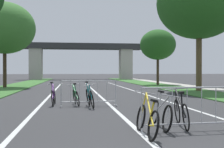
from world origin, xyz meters
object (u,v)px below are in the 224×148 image
(tree_left_pine_near, at_px, (5,28))
(crowd_barrier_second, at_px, (89,93))
(bicycle_yellow_3, at_px, (147,120))
(tree_right_cypress_far, at_px, (199,3))
(bicycle_teal_1, at_px, (90,97))
(bicycle_purple_4, at_px, (53,96))
(bicycle_green_2, at_px, (76,97))
(bicycle_black_5, at_px, (181,112))
(bicycle_silver_0, at_px, (161,114))
(tree_right_oak_mid, at_px, (158,45))
(crowd_barrier_nearest, at_px, (187,109))

(tree_left_pine_near, relative_size, crowd_barrier_second, 3.20)
(crowd_barrier_second, distance_m, bicycle_yellow_3, 5.72)
(tree_right_cypress_far, relative_size, bicycle_teal_1, 5.16)
(crowd_barrier_second, xyz_separation_m, bicycle_purple_4, (-1.44, 0.50, -0.14))
(bicycle_green_2, height_order, bicycle_purple_4, bicycle_purple_4)
(bicycle_purple_4, bearing_deg, bicycle_teal_1, -29.69)
(bicycle_yellow_3, distance_m, bicycle_black_5, 1.42)
(crowd_barrier_second, xyz_separation_m, bicycle_silver_0, (1.52, -4.81, -0.16))
(bicycle_black_5, bearing_deg, tree_right_cypress_far, 73.26)
(tree_right_cypress_far, xyz_separation_m, bicycle_purple_4, (-9.62, -7.16, -5.83))
(tree_right_oak_mid, height_order, bicycle_silver_0, tree_right_oak_mid)
(bicycle_silver_0, bearing_deg, bicycle_teal_1, -70.09)
(bicycle_yellow_3, bearing_deg, tree_right_cypress_far, 61.23)
(crowd_barrier_nearest, relative_size, bicycle_teal_1, 1.36)
(bicycle_teal_1, bearing_deg, tree_left_pine_near, -71.15)
(tree_right_cypress_far, distance_m, tree_right_oak_mid, 9.47)
(crowd_barrier_nearest, distance_m, crowd_barrier_second, 5.65)
(bicycle_purple_4, relative_size, bicycle_black_5, 0.96)
(tree_right_cypress_far, bearing_deg, bicycle_teal_1, -135.48)
(crowd_barrier_nearest, bearing_deg, crowd_barrier_second, 110.93)
(crowd_barrier_second, bearing_deg, bicycle_teal_1, -87.15)
(tree_right_oak_mid, relative_size, bicycle_purple_4, 3.50)
(tree_right_cypress_far, height_order, bicycle_green_2, tree_right_cypress_far)
(tree_right_oak_mid, distance_m, bicycle_purple_4, 19.27)
(tree_left_pine_near, distance_m, tree_right_oak_mid, 14.69)
(bicycle_yellow_3, bearing_deg, bicycle_teal_1, 99.86)
(tree_left_pine_near, relative_size, tree_right_oak_mid, 1.29)
(tree_left_pine_near, height_order, bicycle_green_2, tree_left_pine_near)
(tree_right_cypress_far, height_order, crowd_barrier_nearest, tree_right_cypress_far)
(bicycle_yellow_3, bearing_deg, bicycle_green_2, 103.52)
(tree_right_cypress_far, relative_size, crowd_barrier_nearest, 3.81)
(tree_right_oak_mid, xyz_separation_m, bicycle_teal_1, (-7.94, -17.26, -3.74))
(tree_right_cypress_far, relative_size, bicycle_yellow_3, 5.22)
(tree_left_pine_near, bearing_deg, crowd_barrier_second, -65.39)
(crowd_barrier_nearest, relative_size, crowd_barrier_second, 1.01)
(tree_right_oak_mid, bearing_deg, bicycle_silver_0, -106.52)
(tree_right_cypress_far, height_order, crowd_barrier_second, tree_right_cypress_far)
(tree_right_cypress_far, distance_m, crowd_barrier_second, 12.57)
(bicycle_silver_0, bearing_deg, tree_right_oak_mid, -105.29)
(crowd_barrier_second, relative_size, bicycle_yellow_3, 1.36)
(bicycle_black_5, bearing_deg, bicycle_yellow_3, -132.11)
(crowd_barrier_second, bearing_deg, bicycle_yellow_3, -80.36)
(crowd_barrier_nearest, relative_size, bicycle_black_5, 1.36)
(crowd_barrier_nearest, bearing_deg, bicycle_silver_0, 137.11)
(tree_right_oak_mid, bearing_deg, bicycle_purple_4, -119.83)
(crowd_barrier_second, bearing_deg, tree_right_oak_mid, 64.77)
(tree_right_oak_mid, xyz_separation_m, crowd_barrier_second, (-7.96, -16.89, -3.60))
(tree_left_pine_near, distance_m, crowd_barrier_second, 16.05)
(tree_right_cypress_far, distance_m, crowd_barrier_nearest, 15.41)
(bicycle_yellow_3, distance_m, bicycle_purple_4, 6.58)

